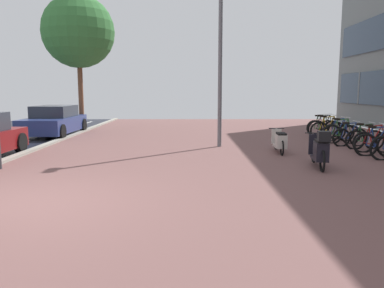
% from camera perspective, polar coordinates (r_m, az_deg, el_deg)
% --- Properties ---
extents(ground, '(21.00, 40.00, 0.13)m').
position_cam_1_polar(ground, '(6.68, -11.76, -9.23)').
color(ground, black).
extents(bicycle_rack_02, '(1.36, 0.48, 0.99)m').
position_cam_1_polar(bicycle_rack_02, '(12.53, 26.27, -0.11)').
color(bicycle_rack_02, black).
rests_on(bicycle_rack_02, ground).
extents(bicycle_rack_03, '(1.37, 0.48, 0.97)m').
position_cam_1_polar(bicycle_rack_03, '(13.25, 25.87, 0.29)').
color(bicycle_rack_03, black).
rests_on(bicycle_rack_03, ground).
extents(bicycle_rack_04, '(1.33, 0.48, 0.95)m').
position_cam_1_polar(bicycle_rack_04, '(13.88, 24.70, 0.64)').
color(bicycle_rack_04, black).
rests_on(bicycle_rack_04, ground).
extents(bicycle_rack_05, '(1.31, 0.48, 0.93)m').
position_cam_1_polar(bicycle_rack_05, '(14.42, 22.80, 0.98)').
color(bicycle_rack_05, black).
rests_on(bicycle_rack_05, ground).
extents(bicycle_rack_06, '(1.40, 0.48, 1.02)m').
position_cam_1_polar(bicycle_rack_06, '(15.04, 21.69, 1.41)').
color(bicycle_rack_06, black).
rests_on(bicycle_rack_06, ground).
extents(bicycle_rack_07, '(1.33, 0.48, 0.98)m').
position_cam_1_polar(bicycle_rack_07, '(15.74, 21.33, 1.66)').
color(bicycle_rack_07, black).
rests_on(bicycle_rack_07, ground).
extents(bicycle_rack_08, '(1.44, 0.48, 1.03)m').
position_cam_1_polar(bicycle_rack_08, '(16.32, 19.90, 1.98)').
color(bicycle_rack_08, black).
rests_on(bicycle_rack_08, ground).
extents(bicycle_rack_09, '(1.40, 0.48, 1.03)m').
position_cam_1_polar(bicycle_rack_09, '(17.00, 19.41, 2.23)').
color(bicycle_rack_09, black).
rests_on(bicycle_rack_09, ground).
extents(bicycle_rack_10, '(1.32, 0.48, 0.97)m').
position_cam_1_polar(bicycle_rack_10, '(17.68, 18.94, 2.40)').
color(bicycle_rack_10, black).
rests_on(bicycle_rack_10, ground).
extents(scooter_near, '(0.61, 1.79, 1.02)m').
position_cam_1_polar(scooter_near, '(10.01, 18.77, -0.91)').
color(scooter_near, black).
rests_on(scooter_near, ground).
extents(scooter_mid, '(0.52, 1.75, 0.75)m').
position_cam_1_polar(scooter_mid, '(12.16, 13.16, 0.38)').
color(scooter_mid, black).
rests_on(scooter_mid, ground).
extents(parked_car_far, '(1.87, 4.13, 1.30)m').
position_cam_1_polar(parked_car_far, '(17.75, -20.12, 3.26)').
color(parked_car_far, navy).
rests_on(parked_car_far, ground).
extents(lamp_post, '(0.20, 0.52, 6.46)m').
position_cam_1_polar(lamp_post, '(13.29, 4.32, 14.99)').
color(lamp_post, slate).
rests_on(lamp_post, ground).
extents(street_tree, '(3.48, 3.48, 6.54)m').
position_cam_1_polar(street_tree, '(19.75, -16.85, 15.96)').
color(street_tree, brown).
rests_on(street_tree, ground).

